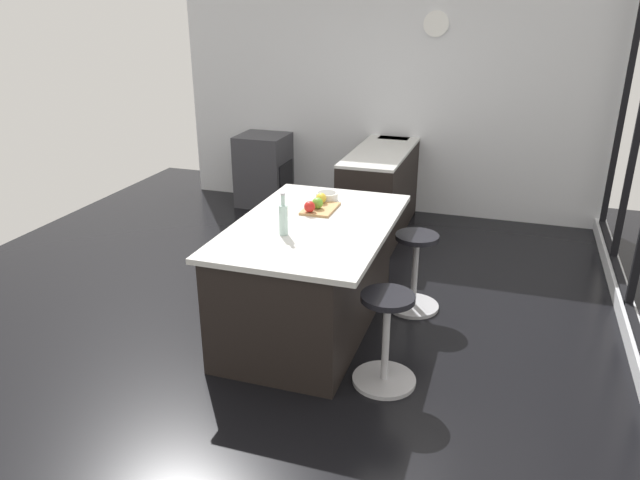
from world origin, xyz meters
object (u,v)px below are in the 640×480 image
object	(u,v)px
water_bottle	(283,219)
oven_range	(264,170)
stool_middle	(386,342)
kitchen_island	(308,275)
stool_by_window	(415,274)
apple_green	(318,203)
apple_yellow	(321,198)
fruit_bowl	(327,196)
apple_red	(310,207)
cutting_board	(320,209)

from	to	relation	value
water_bottle	oven_range	bearing A→B (deg)	-154.27
stool_middle	kitchen_island	bearing A→B (deg)	-127.21
water_bottle	stool_middle	bearing A→B (deg)	72.01
stool_by_window	water_bottle	world-z (taller)	water_bottle
apple_green	apple_yellow	xyz separation A→B (m)	(-0.14, -0.01, -0.00)
apple_green	water_bottle	size ratio (longest dim) A/B	0.29
apple_green	fruit_bowl	bearing A→B (deg)	-177.91
stool_middle	apple_green	xyz separation A→B (m)	(-0.84, -0.76, 0.64)
kitchen_island	fruit_bowl	distance (m)	0.73
apple_green	apple_red	size ratio (longest dim) A/B	1.02
oven_range	cutting_board	xyz separation A→B (m)	(2.51, 1.58, 0.46)
stool_by_window	apple_yellow	size ratio (longest dim) A/B	7.89
kitchen_island	cutting_board	xyz separation A→B (m)	(-0.31, -0.00, 0.45)
oven_range	stool_middle	xyz separation A→B (m)	(3.39, 2.33, -0.13)
apple_green	apple_red	xyz separation A→B (m)	(0.10, -0.03, -0.00)
apple_yellow	water_bottle	bearing A→B (deg)	-4.00
stool_middle	water_bottle	xyz separation A→B (m)	(-0.27, -0.83, 0.70)
apple_yellow	fruit_bowl	world-z (taller)	apple_yellow
kitchen_island	cutting_board	size ratio (longest dim) A/B	5.04
apple_yellow	kitchen_island	bearing A→B (deg)	3.89
stool_by_window	apple_red	bearing A→B (deg)	-63.42
oven_range	water_bottle	distance (m)	3.51
apple_green	water_bottle	distance (m)	0.58
apple_green	water_bottle	world-z (taller)	water_bottle
kitchen_island	stool_middle	bearing A→B (deg)	52.79
apple_red	fruit_bowl	bearing A→B (deg)	176.68
stool_by_window	apple_red	xyz separation A→B (m)	(0.40, -0.80, 0.64)
apple_yellow	water_bottle	world-z (taller)	water_bottle
stool_by_window	apple_green	xyz separation A→B (m)	(0.30, -0.76, 0.64)
apple_red	fruit_bowl	xyz separation A→B (m)	(-0.38, 0.02, -0.02)
stool_middle	fruit_bowl	size ratio (longest dim) A/B	3.61
cutting_board	apple_red	xyz separation A→B (m)	(0.13, -0.04, 0.05)
kitchen_island	water_bottle	world-z (taller)	water_bottle
cutting_board	apple_green	bearing A→B (deg)	-22.13
kitchen_island	apple_yellow	bearing A→B (deg)	-176.11
stool_middle	water_bottle	distance (m)	1.12
oven_range	stool_middle	bearing A→B (deg)	34.54
kitchen_island	apple_yellow	world-z (taller)	apple_yellow
stool_by_window	stool_middle	size ratio (longest dim) A/B	1.00
apple_green	fruit_bowl	world-z (taller)	apple_green
stool_by_window	kitchen_island	bearing A→B (deg)	-52.79
kitchen_island	apple_yellow	size ratio (longest dim) A/B	21.29
cutting_board	apple_red	size ratio (longest dim) A/B	4.08
apple_red	water_bottle	bearing A→B (deg)	-3.99
oven_range	stool_middle	world-z (taller)	oven_range
cutting_board	water_bottle	world-z (taller)	water_bottle
stool_middle	apple_red	xyz separation A→B (m)	(-0.74, -0.80, 0.64)
kitchen_island	apple_green	world-z (taller)	apple_green
oven_range	kitchen_island	xyz separation A→B (m)	(2.82, 1.58, 0.00)
apple_green	apple_red	world-z (taller)	apple_green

